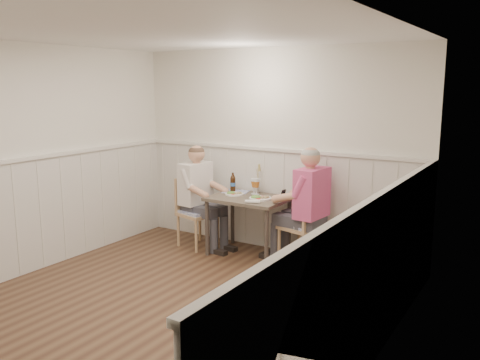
{
  "coord_description": "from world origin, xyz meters",
  "views": [
    {
      "loc": [
        3.02,
        -3.51,
        2.14
      ],
      "look_at": [
        -0.15,
        1.64,
        1.0
      ],
      "focal_mm": 38.0,
      "sensor_mm": 36.0,
      "label": 1
    }
  ],
  "objects_px": {
    "chair_left": "(195,209)",
    "man_in_pink": "(308,216)",
    "chair_right": "(305,224)",
    "dining_table": "(248,205)",
    "grass_vase": "(257,179)",
    "diner_cream": "(198,204)",
    "beer_bottle": "(233,183)"
  },
  "relations": [
    {
      "from": "chair_left",
      "to": "man_in_pink",
      "type": "bearing_deg",
      "value": 3.01
    },
    {
      "from": "chair_right",
      "to": "dining_table",
      "type": "bearing_deg",
      "value": -176.39
    },
    {
      "from": "man_in_pink",
      "to": "grass_vase",
      "type": "xyz_separation_m",
      "value": [
        -0.85,
        0.28,
        0.32
      ]
    },
    {
      "from": "chair_left",
      "to": "man_in_pink",
      "type": "relative_size",
      "value": 0.64
    },
    {
      "from": "chair_right",
      "to": "chair_left",
      "type": "distance_m",
      "value": 1.57
    },
    {
      "from": "chair_left",
      "to": "diner_cream",
      "type": "bearing_deg",
      "value": 23.84
    },
    {
      "from": "chair_left",
      "to": "man_in_pink",
      "type": "distance_m",
      "value": 1.61
    },
    {
      "from": "grass_vase",
      "to": "dining_table",
      "type": "bearing_deg",
      "value": -80.92
    },
    {
      "from": "diner_cream",
      "to": "beer_bottle",
      "type": "bearing_deg",
      "value": 28.84
    },
    {
      "from": "beer_bottle",
      "to": "chair_right",
      "type": "bearing_deg",
      "value": -7.21
    },
    {
      "from": "beer_bottle",
      "to": "man_in_pink",
      "type": "bearing_deg",
      "value": -7.83
    },
    {
      "from": "chair_right",
      "to": "beer_bottle",
      "type": "bearing_deg",
      "value": 172.79
    },
    {
      "from": "dining_table",
      "to": "beer_bottle",
      "type": "distance_m",
      "value": 0.45
    },
    {
      "from": "chair_left",
      "to": "diner_cream",
      "type": "height_order",
      "value": "diner_cream"
    },
    {
      "from": "chair_right",
      "to": "grass_vase",
      "type": "bearing_deg",
      "value": 162.18
    },
    {
      "from": "chair_right",
      "to": "beer_bottle",
      "type": "height_order",
      "value": "beer_bottle"
    },
    {
      "from": "chair_left",
      "to": "diner_cream",
      "type": "xyz_separation_m",
      "value": [
        0.04,
        0.02,
        0.08
      ]
    },
    {
      "from": "man_in_pink",
      "to": "beer_bottle",
      "type": "distance_m",
      "value": 1.19
    },
    {
      "from": "chair_left",
      "to": "grass_vase",
      "type": "xyz_separation_m",
      "value": [
        0.75,
        0.36,
        0.43
      ]
    },
    {
      "from": "dining_table",
      "to": "man_in_pink",
      "type": "xyz_separation_m",
      "value": [
        0.8,
        0.03,
        -0.04
      ]
    },
    {
      "from": "chair_right",
      "to": "chair_left",
      "type": "height_order",
      "value": "chair_right"
    },
    {
      "from": "chair_right",
      "to": "grass_vase",
      "type": "relative_size",
      "value": 2.34
    },
    {
      "from": "diner_cream",
      "to": "grass_vase",
      "type": "relative_size",
      "value": 3.47
    },
    {
      "from": "dining_table",
      "to": "man_in_pink",
      "type": "bearing_deg",
      "value": 2.19
    },
    {
      "from": "chair_right",
      "to": "man_in_pink",
      "type": "distance_m",
      "value": 0.11
    },
    {
      "from": "grass_vase",
      "to": "diner_cream",
      "type": "bearing_deg",
      "value": -154.0
    },
    {
      "from": "beer_bottle",
      "to": "grass_vase",
      "type": "xyz_separation_m",
      "value": [
        0.3,
        0.12,
        0.07
      ]
    },
    {
      "from": "dining_table",
      "to": "chair_left",
      "type": "height_order",
      "value": "chair_left"
    },
    {
      "from": "chair_left",
      "to": "beer_bottle",
      "type": "height_order",
      "value": "beer_bottle"
    },
    {
      "from": "man_in_pink",
      "to": "grass_vase",
      "type": "bearing_deg",
      "value": 161.88
    },
    {
      "from": "beer_bottle",
      "to": "grass_vase",
      "type": "distance_m",
      "value": 0.33
    },
    {
      "from": "dining_table",
      "to": "diner_cream",
      "type": "xyz_separation_m",
      "value": [
        -0.76,
        -0.04,
        -0.07
      ]
    }
  ]
}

